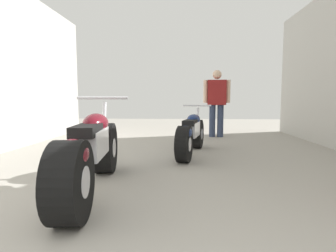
# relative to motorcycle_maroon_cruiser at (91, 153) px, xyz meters

# --- Properties ---
(ground_plane) EXTENTS (18.40, 18.40, 0.00)m
(ground_plane) POSITION_rel_motorcycle_maroon_cruiser_xyz_m (0.77, 1.31, -0.41)
(ground_plane) COLOR #9E998E
(motorcycle_maroon_cruiser) EXTENTS (0.63, 2.15, 1.00)m
(motorcycle_maroon_cruiser) POSITION_rel_motorcycle_maroon_cruiser_xyz_m (0.00, 0.00, 0.00)
(motorcycle_maroon_cruiser) COLOR black
(motorcycle_maroon_cruiser) RESTS_ON ground_plane
(motorcycle_black_naked) EXTENTS (0.67, 1.83, 0.86)m
(motorcycle_black_naked) POSITION_rel_motorcycle_maroon_cruiser_xyz_m (1.09, 1.99, -0.05)
(motorcycle_black_naked) COLOR black
(motorcycle_black_naked) RESTS_ON ground_plane
(mechanic_in_blue) EXTENTS (0.68, 0.26, 1.69)m
(mechanic_in_blue) POSITION_rel_motorcycle_maroon_cruiser_xyz_m (1.80, 4.28, 0.55)
(mechanic_in_blue) COLOR #2D3851
(mechanic_in_blue) RESTS_ON ground_plane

